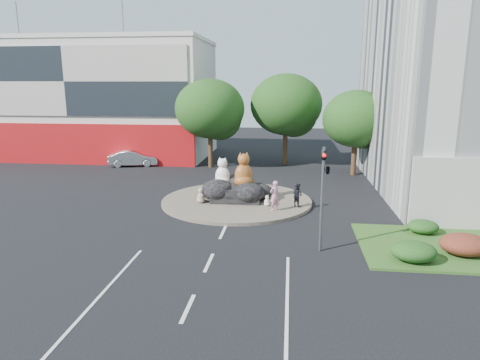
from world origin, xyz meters
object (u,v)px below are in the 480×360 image
object	(u,v)px
cat_tabby	(244,169)
pedestrian_dark	(297,195)
pedestrian_pink	(275,196)
litter_bin	(405,252)
cat_white	(223,171)
kitten_white	(267,200)
parked_car	(133,158)
kitten_calico	(201,195)

from	to	relation	value
cat_tabby	pedestrian_dark	size ratio (longest dim) A/B	1.55
pedestrian_pink	litter_bin	world-z (taller)	pedestrian_pink
cat_white	pedestrian_dark	bearing A→B (deg)	-8.16
kitten_white	pedestrian_pink	size ratio (longest dim) A/B	0.39
pedestrian_pink	litter_bin	distance (m)	8.97
kitten_white	parked_car	world-z (taller)	parked_car
pedestrian_dark	kitten_white	bearing A→B (deg)	46.34
kitten_calico	litter_bin	bearing A→B (deg)	-1.24
cat_white	kitten_white	bearing A→B (deg)	-18.61
kitten_calico	kitten_white	distance (m)	4.34
pedestrian_dark	kitten_calico	bearing A→B (deg)	42.23
cat_white	kitten_calico	bearing A→B (deg)	-124.40
pedestrian_pink	kitten_calico	bearing A→B (deg)	-53.05
litter_bin	kitten_white	bearing A→B (deg)	131.29
pedestrian_dark	cat_tabby	bearing A→B (deg)	23.45
kitten_calico	litter_bin	world-z (taller)	kitten_calico
kitten_calico	cat_white	bearing A→B (deg)	81.44
kitten_white	pedestrian_pink	xyz separation A→B (m)	(0.51, -0.97, 0.57)
cat_white	litter_bin	size ratio (longest dim) A/B	2.90
cat_white	parked_car	distance (m)	15.55
pedestrian_pink	pedestrian_dark	xyz separation A→B (m)	(1.39, 1.06, -0.18)
parked_car	kitten_calico	bearing A→B (deg)	-158.08
cat_tabby	pedestrian_pink	xyz separation A→B (m)	(2.15, -2.35, -1.13)
pedestrian_pink	pedestrian_dark	distance (m)	1.76
kitten_white	parked_car	bearing A→B (deg)	98.66
cat_white	parked_car	world-z (taller)	cat_white
kitten_white	litter_bin	bearing A→B (deg)	-86.50
pedestrian_pink	parked_car	bearing A→B (deg)	-83.79
kitten_calico	pedestrian_pink	xyz separation A→B (m)	(4.84, -1.19, 0.41)
pedestrian_pink	parked_car	size ratio (longest dim) A/B	0.40
pedestrian_dark	litter_bin	bearing A→B (deg)	165.09
cat_white	kitten_calico	xyz separation A→B (m)	(-1.23, -1.34, -1.34)
kitten_calico	kitten_white	size ratio (longest dim) A/B	1.43
pedestrian_pink	cat_white	bearing A→B (deg)	-74.31
cat_white	parked_car	xyz separation A→B (m)	(-10.52, 11.38, -1.29)
cat_tabby	kitten_white	bearing A→B (deg)	-62.71
cat_tabby	parked_car	world-z (taller)	cat_tabby
pedestrian_pink	pedestrian_dark	world-z (taller)	pedestrian_pink
cat_white	cat_tabby	distance (m)	1.48
pedestrian_pink	parked_car	world-z (taller)	pedestrian_pink
parked_car	pedestrian_dark	bearing A→B (deg)	-143.83
cat_tabby	pedestrian_pink	bearing A→B (deg)	-70.15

